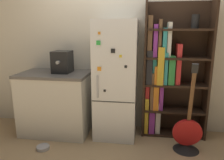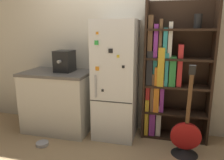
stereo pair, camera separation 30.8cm
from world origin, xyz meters
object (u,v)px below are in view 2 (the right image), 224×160
bookshelf (168,76)px  pet_bowl (42,144)px  guitar (185,142)px  refrigerator (116,80)px  espresso_machine (65,61)px

bookshelf → pet_bowl: bearing=-155.3°
bookshelf → guitar: 0.91m
refrigerator → pet_bowl: size_ratio=9.80×
bookshelf → espresso_machine: (-1.49, -0.15, 0.17)m
bookshelf → pet_bowl: 1.95m
refrigerator → pet_bowl: (-0.88, -0.57, -0.80)m
refrigerator → bookshelf: bearing=12.6°
refrigerator → pet_bowl: refrigerator is taller
bookshelf → espresso_machine: size_ratio=5.60×
espresso_machine → pet_bowl: bearing=-99.7°
espresso_machine → guitar: bearing=-10.4°
bookshelf → guitar: bookshelf is taller
guitar → pet_bowl: (-1.84, -0.26, -0.14)m
bookshelf → espresso_machine: bearing=-174.2°
guitar → pet_bowl: size_ratio=6.81×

